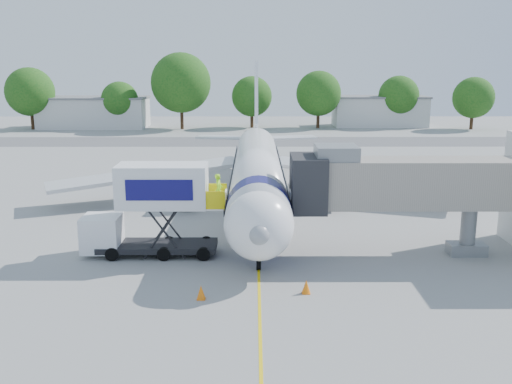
{
  "coord_description": "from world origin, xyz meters",
  "views": [
    {
      "loc": [
        -0.26,
        -39.48,
        11.36
      ],
      "look_at": [
        -0.13,
        -4.14,
        3.2
      ],
      "focal_mm": 40.0,
      "sensor_mm": 36.0,
      "label": 1
    }
  ],
  "objects_px": {
    "aircraft": "(257,171)",
    "ground_tug": "(290,320)",
    "catering_hiloader": "(152,210)",
    "jet_bridge": "(395,184)"
  },
  "relations": [
    {
      "from": "aircraft",
      "to": "ground_tug",
      "type": "relative_size",
      "value": 9.67
    },
    {
      "from": "catering_hiloader",
      "to": "ground_tug",
      "type": "xyz_separation_m",
      "value": [
        7.51,
        -10.47,
        -1.99
      ]
    },
    {
      "from": "jet_bridge",
      "to": "ground_tug",
      "type": "distance_m",
      "value": 12.96
    },
    {
      "from": "aircraft",
      "to": "ground_tug",
      "type": "distance_m",
      "value": 21.74
    },
    {
      "from": "jet_bridge",
      "to": "catering_hiloader",
      "type": "distance_m",
      "value": 14.34
    },
    {
      "from": "aircraft",
      "to": "ground_tug",
      "type": "xyz_separation_m",
      "value": [
        1.25,
        -21.59,
        -2.18
      ]
    },
    {
      "from": "ground_tug",
      "to": "catering_hiloader",
      "type": "bearing_deg",
      "value": 117.15
    },
    {
      "from": "catering_hiloader",
      "to": "ground_tug",
      "type": "height_order",
      "value": "catering_hiloader"
    },
    {
      "from": "aircraft",
      "to": "ground_tug",
      "type": "height_order",
      "value": "aircraft"
    },
    {
      "from": "aircraft",
      "to": "catering_hiloader",
      "type": "relative_size",
      "value": 4.44
    }
  ]
}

